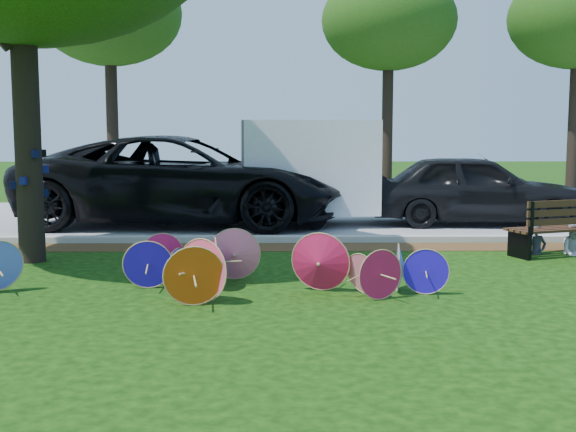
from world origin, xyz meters
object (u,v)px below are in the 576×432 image
person_left (537,225)px  person_right (576,222)px  dark_pickup (474,189)px  park_bench (558,227)px  cargo_trailer (309,167)px  black_van (183,181)px  parasol_pile (234,265)px

person_left → person_right: size_ratio=0.91×
dark_pickup → person_right: bearing=-165.5°
person_left → park_bench: bearing=-24.8°
dark_pickup → person_right: size_ratio=4.26×
person_left → cargo_trailer: bearing=116.2°
black_van → parasol_pile: bearing=-162.3°
dark_pickup → park_bench: bearing=-170.3°
cargo_trailer → person_left: 5.87m
black_van → person_right: size_ratio=6.49×
person_left → person_right: 0.70m
black_van → dark_pickup: bearing=-85.6°
parasol_pile → dark_pickup: (5.28, 7.20, 0.48)m
dark_pickup → parasol_pile: bearing=148.5°
black_van → person_left: (6.95, -4.26, -0.53)m
parasol_pile → person_left: person_left is taller
person_left → dark_pickup: bearing=73.6°
person_left → person_right: bearing=-16.7°
person_right → person_left: bearing=-178.9°
black_van → person_left: black_van is taller
parasol_pile → person_right: 6.71m
cargo_trailer → black_van: bearing=176.4°
black_van → dark_pickup: 6.94m
person_left → person_right: person_right is taller
park_bench → person_right: size_ratio=1.65×
park_bench → person_left: bearing=152.3°
person_right → park_bench: bearing=-170.7°
person_right → parasol_pile: bearing=-152.3°
black_van → dark_pickup: size_ratio=1.52×
black_van → person_left: 8.17m
person_right → cargo_trailer: bearing=138.7°
parasol_pile → dark_pickup: dark_pickup is taller
black_van → park_bench: 8.50m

